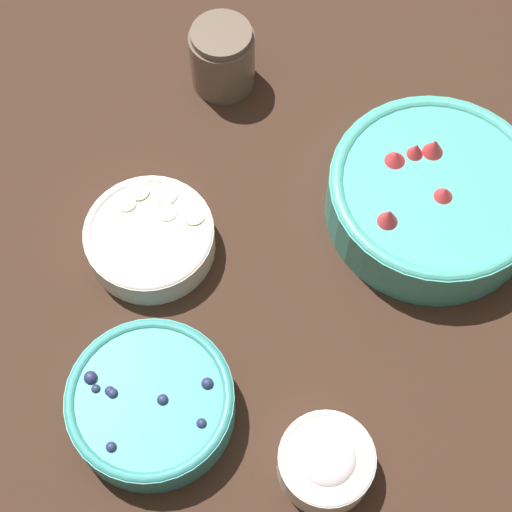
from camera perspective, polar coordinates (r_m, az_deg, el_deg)
The scene contains 6 objects.
ground_plane at distance 1.08m, azimuth 2.00°, elevation 1.38°, with size 4.00×4.00×0.00m, color #382319.
bowl_strawberries at distance 1.08m, azimuth 11.76°, elevation 4.03°, with size 0.26×0.26×0.09m.
bowl_blueberries at distance 0.97m, azimuth -7.21°, elevation -9.56°, with size 0.19×0.19×0.06m.
bowl_bananas at distance 1.05m, azimuth -7.08°, elevation 1.25°, with size 0.16×0.16×0.04m.
bowl_cream at distance 0.95m, azimuth 4.69°, elevation -13.50°, with size 0.10×0.10×0.06m.
jar_chocolate at distance 1.18m, azimuth -2.25°, elevation 13.00°, with size 0.09×0.09×0.10m.
Camera 1 is at (0.44, 0.25, 0.95)m, focal length 60.00 mm.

